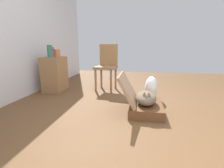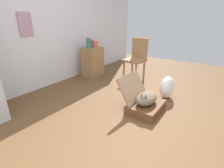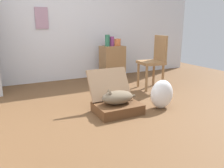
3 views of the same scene
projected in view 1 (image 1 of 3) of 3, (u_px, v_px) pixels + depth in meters
The scene contains 10 objects.
ground_plane at pixel (147, 115), 2.21m from camera, with size 7.68×7.68×0.00m, color brown.
suitcase_base at pixel (146, 108), 2.27m from camera, with size 0.59×0.46×0.13m, color brown.
suitcase_lid at pixel (128, 89), 2.25m from camera, with size 0.59×0.46×0.04m, color #9B7756.
cat at pixel (146, 98), 2.23m from camera, with size 0.52×0.28×0.21m.
plastic_bag_white at pixel (151, 88), 2.84m from camera, with size 0.35×0.23×0.41m, color white.
side_table at pixel (55, 74), 3.33m from camera, with size 0.47×0.37×0.71m, color olive.
vase_tall at pixel (50, 51), 3.10m from camera, with size 0.10×0.10×0.24m, color #2D7051.
vase_short at pixel (57, 53), 3.34m from camera, with size 0.14×0.14×0.15m, color #CC6B38.
vase_round at pixel (52, 52), 3.23m from camera, with size 0.10×0.10×0.19m, color #8C387A.
chair at pixel (107, 65), 3.43m from camera, with size 0.46×0.47×0.96m.
Camera 1 is at (-2.10, 0.11, 0.92)m, focal length 25.78 mm.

